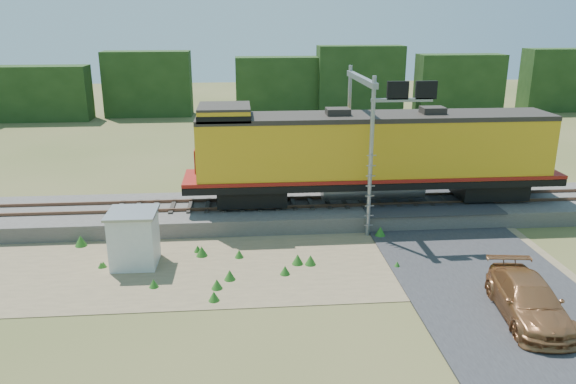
{
  "coord_description": "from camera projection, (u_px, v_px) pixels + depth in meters",
  "views": [
    {
      "loc": [
        -2.68,
        -21.88,
        10.27
      ],
      "look_at": [
        -0.55,
        3.0,
        2.4
      ],
      "focal_mm": 35.0,
      "sensor_mm": 36.0,
      "label": 1
    }
  ],
  "objects": [
    {
      "name": "road",
      "position": [
        458.0,
        251.0,
        25.35
      ],
      "size": [
        7.0,
        66.0,
        0.86
      ],
      "color": "#38383A",
      "rests_on": "ground"
    },
    {
      "name": "shed",
      "position": [
        134.0,
        238.0,
        23.86
      ],
      "size": [
        2.07,
        2.07,
        2.43
      ],
      "rotation": [
        0.0,
        0.0,
        -0.01
      ],
      "color": "silver",
      "rests_on": "ground"
    },
    {
      "name": "ground",
      "position": [
        307.0,
        266.0,
        24.1
      ],
      "size": [
        140.0,
        140.0,
        0.0
      ],
      "primitive_type": "plane",
      "color": "#475123",
      "rests_on": "ground"
    },
    {
      "name": "rails",
      "position": [
        294.0,
        202.0,
        29.54
      ],
      "size": [
        70.0,
        1.54,
        0.16
      ],
      "color": "brown",
      "rests_on": "ballast"
    },
    {
      "name": "signal_gantry",
      "position": [
        371.0,
        112.0,
        27.73
      ],
      "size": [
        3.05,
        6.2,
        7.69
      ],
      "color": "gray",
      "rests_on": "ground"
    },
    {
      "name": "weed_clumps",
      "position": [
        225.0,
        268.0,
        23.91
      ],
      "size": [
        15.0,
        6.2,
        0.56
      ],
      "primitive_type": null,
      "color": "#29681D",
      "rests_on": "ground"
    },
    {
      "name": "locomotive",
      "position": [
        369.0,
        153.0,
        29.08
      ],
      "size": [
        19.66,
        3.0,
        5.07
      ],
      "color": "black",
      "rests_on": "rails"
    },
    {
      "name": "ballast",
      "position": [
        294.0,
        211.0,
        29.68
      ],
      "size": [
        70.0,
        5.0,
        0.8
      ],
      "primitive_type": "cube",
      "color": "slate",
      "rests_on": "ground"
    },
    {
      "name": "dirt_shoulder",
      "position": [
        260.0,
        262.0,
        24.41
      ],
      "size": [
        26.0,
        8.0,
        0.03
      ],
      "primitive_type": "cube",
      "color": "#8C7754",
      "rests_on": "ground"
    },
    {
      "name": "car",
      "position": [
        529.0,
        300.0,
        19.72
      ],
      "size": [
        2.6,
        5.11,
        1.42
      ],
      "primitive_type": "imported",
      "rotation": [
        0.0,
        0.0,
        -0.13
      ],
      "color": "#A76B3E",
      "rests_on": "ground"
    },
    {
      "name": "tree_line_north",
      "position": [
        265.0,
        87.0,
        59.29
      ],
      "size": [
        130.0,
        3.0,
        6.5
      ],
      "color": "#1A3312",
      "rests_on": "ground"
    }
  ]
}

